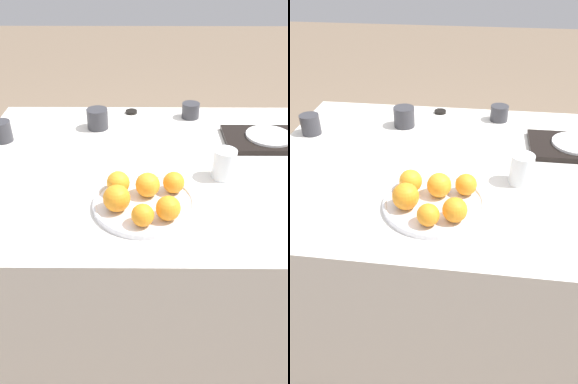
# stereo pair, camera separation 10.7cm
# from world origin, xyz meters

# --- Properties ---
(ground_plane) EXTENTS (12.00, 12.00, 0.00)m
(ground_plane) POSITION_xyz_m (0.00, 0.00, 0.00)
(ground_plane) COLOR #7A6651
(table) EXTENTS (1.37, 1.00, 0.72)m
(table) POSITION_xyz_m (0.00, 0.00, 0.36)
(table) COLOR silver
(table) RESTS_ON ground_plane
(fruit_platter) EXTENTS (0.30, 0.30, 0.02)m
(fruit_platter) POSITION_xyz_m (-0.06, -0.25, 0.73)
(fruit_platter) COLOR silver
(fruit_platter) RESTS_ON table
(orange_0) EXTENTS (0.08, 0.08, 0.08)m
(orange_0) POSITION_xyz_m (-0.13, -0.28, 0.77)
(orange_0) COLOR orange
(orange_0) RESTS_ON fruit_platter
(orange_1) EXTENTS (0.07, 0.07, 0.07)m
(orange_1) POSITION_xyz_m (-0.04, -0.21, 0.77)
(orange_1) COLOR orange
(orange_1) RESTS_ON fruit_platter
(orange_2) EXTENTS (0.07, 0.07, 0.07)m
(orange_2) POSITION_xyz_m (0.03, -0.19, 0.77)
(orange_2) COLOR orange
(orange_2) RESTS_ON fruit_platter
(orange_3) EXTENTS (0.06, 0.06, 0.06)m
(orange_3) POSITION_xyz_m (-0.06, -0.35, 0.77)
(orange_3) COLOR orange
(orange_3) RESTS_ON fruit_platter
(orange_4) EXTENTS (0.07, 0.07, 0.07)m
(orange_4) POSITION_xyz_m (0.01, -0.32, 0.77)
(orange_4) COLOR orange
(orange_4) RESTS_ON fruit_platter
(orange_5) EXTENTS (0.07, 0.07, 0.07)m
(orange_5) POSITION_xyz_m (-0.13, -0.20, 0.77)
(orange_5) COLOR orange
(orange_5) RESTS_ON fruit_platter
(water_glass) EXTENTS (0.07, 0.07, 0.10)m
(water_glass) POSITION_xyz_m (0.20, -0.09, 0.77)
(water_glass) COLOR silver
(water_glass) RESTS_ON table
(serving_tray) EXTENTS (0.34, 0.22, 0.02)m
(serving_tray) POSITION_xyz_m (0.42, 0.16, 0.73)
(serving_tray) COLOR black
(serving_tray) RESTS_ON table
(side_plate) EXTENTS (0.18, 0.18, 0.01)m
(side_plate) POSITION_xyz_m (0.42, 0.16, 0.75)
(side_plate) COLOR white
(side_plate) RESTS_ON serving_tray
(cup_0) EXTENTS (0.09, 0.09, 0.08)m
(cup_0) POSITION_xyz_m (-0.25, 0.28, 0.76)
(cup_0) COLOR #333338
(cup_0) RESTS_ON table
(cup_1) EXTENTS (0.08, 0.08, 0.08)m
(cup_1) POSITION_xyz_m (-0.60, 0.16, 0.76)
(cup_1) COLOR #333338
(cup_1) RESTS_ON table
(cup_2) EXTENTS (0.08, 0.08, 0.06)m
(cup_2) POSITION_xyz_m (0.14, 0.39, 0.75)
(cup_2) COLOR #333338
(cup_2) RESTS_ON table
(soy_dish) EXTENTS (0.05, 0.05, 0.01)m
(soy_dish) POSITION_xyz_m (-0.12, 0.43, 0.73)
(soy_dish) COLOR black
(soy_dish) RESTS_ON table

